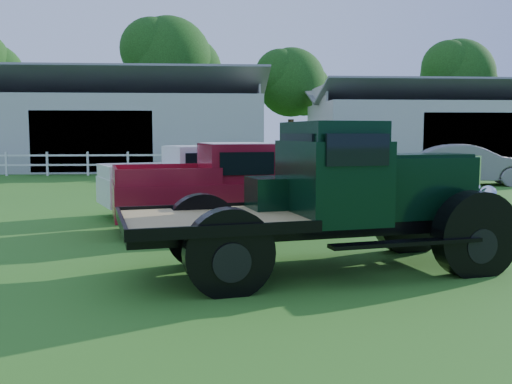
{
  "coord_description": "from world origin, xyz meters",
  "views": [
    {
      "loc": [
        -0.52,
        -9.22,
        2.13
      ],
      "look_at": [
        0.2,
        1.2,
        1.05
      ],
      "focal_mm": 40.0,
      "sensor_mm": 36.0,
      "label": 1
    }
  ],
  "objects_px": {
    "vintage_flatbed": "(324,197)",
    "misc_car_blue": "(344,163)",
    "red_pickup": "(232,186)",
    "misc_car_grey": "(469,165)",
    "white_pickup": "(191,181)"
  },
  "relations": [
    {
      "from": "white_pickup",
      "to": "vintage_flatbed",
      "type": "bearing_deg",
      "value": -91.78
    },
    {
      "from": "vintage_flatbed",
      "to": "misc_car_blue",
      "type": "xyz_separation_m",
      "value": [
        3.81,
        15.48,
        -0.3
      ]
    },
    {
      "from": "red_pickup",
      "to": "white_pickup",
      "type": "distance_m",
      "value": 2.75
    },
    {
      "from": "misc_car_blue",
      "to": "misc_car_grey",
      "type": "bearing_deg",
      "value": -119.25
    },
    {
      "from": "misc_car_grey",
      "to": "misc_car_blue",
      "type": "bearing_deg",
      "value": 90.38
    },
    {
      "from": "misc_car_grey",
      "to": "white_pickup",
      "type": "bearing_deg",
      "value": 138.63
    },
    {
      "from": "red_pickup",
      "to": "misc_car_grey",
      "type": "height_order",
      "value": "red_pickup"
    },
    {
      "from": "vintage_flatbed",
      "to": "misc_car_blue",
      "type": "distance_m",
      "value": 15.95
    },
    {
      "from": "vintage_flatbed",
      "to": "red_pickup",
      "type": "relative_size",
      "value": 1.09
    },
    {
      "from": "white_pickup",
      "to": "misc_car_grey",
      "type": "bearing_deg",
      "value": 13.82
    },
    {
      "from": "red_pickup",
      "to": "white_pickup",
      "type": "bearing_deg",
      "value": 99.93
    },
    {
      "from": "vintage_flatbed",
      "to": "misc_car_grey",
      "type": "height_order",
      "value": "vintage_flatbed"
    },
    {
      "from": "red_pickup",
      "to": "misc_car_grey",
      "type": "relative_size",
      "value": 1.05
    },
    {
      "from": "red_pickup",
      "to": "misc_car_blue",
      "type": "distance_m",
      "value": 12.7
    },
    {
      "from": "red_pickup",
      "to": "misc_car_grey",
      "type": "distance_m",
      "value": 14.58
    }
  ]
}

